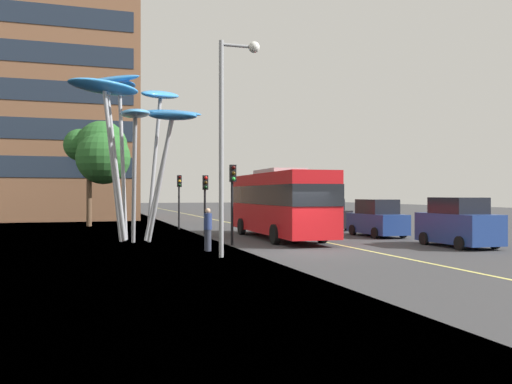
% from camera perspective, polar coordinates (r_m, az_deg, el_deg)
% --- Properties ---
extents(ground, '(120.00, 240.00, 0.10)m').
position_cam_1_polar(ground, '(22.46, 4.46, -6.48)').
color(ground, '#38383A').
extents(red_bus, '(2.88, 10.89, 3.71)m').
position_cam_1_polar(red_bus, '(28.96, 2.46, -0.94)').
color(red_bus, red).
rests_on(red_bus, ground).
extents(leaf_sculpture, '(7.00, 7.69, 8.73)m').
position_cam_1_polar(leaf_sculpture, '(28.45, -12.63, 8.61)').
color(leaf_sculpture, '#9EA0A5').
rests_on(leaf_sculpture, ground).
extents(traffic_light_kerb_near, '(0.28, 0.42, 3.76)m').
position_cam_1_polar(traffic_light_kerb_near, '(25.25, -2.48, 0.52)').
color(traffic_light_kerb_near, black).
rests_on(traffic_light_kerb_near, ground).
extents(traffic_light_kerb_far, '(0.28, 0.42, 3.42)m').
position_cam_1_polar(traffic_light_kerb_far, '(30.02, -5.36, -0.03)').
color(traffic_light_kerb_far, black).
rests_on(traffic_light_kerb_far, ground).
extents(traffic_light_island_mid, '(0.28, 0.42, 3.66)m').
position_cam_1_polar(traffic_light_island_mid, '(36.77, -8.08, 0.20)').
color(traffic_light_island_mid, black).
rests_on(traffic_light_island_mid, ground).
extents(car_parked_near, '(2.01, 4.11, 2.24)m').
position_cam_1_polar(car_parked_near, '(26.26, 20.49, -3.14)').
color(car_parked_near, navy).
rests_on(car_parked_near, ground).
extents(car_parked_mid, '(1.90, 4.14, 2.09)m').
position_cam_1_polar(car_parked_mid, '(31.30, 12.61, -2.81)').
color(car_parked_mid, navy).
rests_on(car_parked_mid, ground).
extents(car_parked_far, '(2.04, 4.54, 2.07)m').
position_cam_1_polar(car_parked_far, '(36.89, 7.29, -2.41)').
color(car_parked_far, black).
rests_on(car_parked_far, ground).
extents(car_side_street, '(1.94, 4.04, 2.13)m').
position_cam_1_polar(car_side_street, '(42.88, 4.43, -2.06)').
color(car_side_street, gray).
rests_on(car_side_street, ground).
extents(street_lamp, '(1.61, 0.44, 8.30)m').
position_cam_1_polar(street_lamp, '(20.82, -2.78, 7.59)').
color(street_lamp, gray).
rests_on(street_lamp, ground).
extents(tree_pavement_near, '(4.85, 4.61, 7.90)m').
position_cam_1_polar(tree_pavement_near, '(42.22, -16.16, 4.18)').
color(tree_pavement_near, brown).
rests_on(tree_pavement_near, ground).
extents(pedestrian, '(0.34, 0.34, 1.81)m').
position_cam_1_polar(pedestrian, '(22.90, -5.09, -3.94)').
color(pedestrian, '#2D3342').
rests_on(pedestrian, ground).
extents(backdrop_building, '(20.25, 15.01, 22.54)m').
position_cam_1_polar(backdrop_building, '(57.23, -23.04, 8.75)').
color(backdrop_building, brown).
rests_on(backdrop_building, ground).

